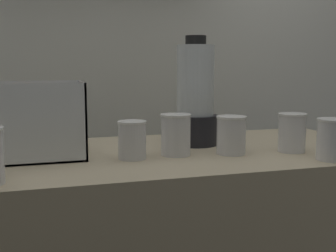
{
  "coord_description": "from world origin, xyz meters",
  "views": [
    {
      "loc": [
        -0.38,
        -1.29,
        1.17
      ],
      "look_at": [
        0.0,
        0.0,
        0.98
      ],
      "focal_mm": 46.87,
      "sensor_mm": 36.0,
      "label": 1
    }
  ],
  "objects_px": {
    "carrot_display_bin": "(35,134)",
    "juice_cup_carrot_far_right": "(292,135)",
    "juice_cup_mango_left": "(132,142)",
    "juice_cup_carrot_right": "(231,137)",
    "juice_cup_mango_middle": "(176,137)",
    "blender_pitcher": "(195,100)",
    "juice_cup_pomegranate_rightmost": "(333,141)"
  },
  "relations": [
    {
      "from": "carrot_display_bin",
      "to": "juice_cup_carrot_far_right",
      "type": "bearing_deg",
      "value": -10.23
    },
    {
      "from": "carrot_display_bin",
      "to": "blender_pitcher",
      "type": "distance_m",
      "value": 0.53
    },
    {
      "from": "juice_cup_carrot_right",
      "to": "juice_cup_pomegranate_rightmost",
      "type": "xyz_separation_m",
      "value": [
        0.24,
        -0.16,
        0.0
      ]
    },
    {
      "from": "juice_cup_mango_left",
      "to": "juice_cup_pomegranate_rightmost",
      "type": "xyz_separation_m",
      "value": [
        0.55,
        -0.18,
        0.01
      ]
    },
    {
      "from": "carrot_display_bin",
      "to": "juice_cup_carrot_far_right",
      "type": "height_order",
      "value": "carrot_display_bin"
    },
    {
      "from": "juice_cup_mango_middle",
      "to": "juice_cup_carrot_far_right",
      "type": "xyz_separation_m",
      "value": [
        0.36,
        -0.05,
        -0.0
      ]
    },
    {
      "from": "juice_cup_mango_left",
      "to": "juice_cup_mango_middle",
      "type": "height_order",
      "value": "juice_cup_mango_middle"
    },
    {
      "from": "juice_cup_mango_left",
      "to": "juice_cup_pomegranate_rightmost",
      "type": "bearing_deg",
      "value": -17.99
    },
    {
      "from": "carrot_display_bin",
      "to": "blender_pitcher",
      "type": "height_order",
      "value": "blender_pitcher"
    },
    {
      "from": "juice_cup_mango_left",
      "to": "juice_cup_carrot_right",
      "type": "relative_size",
      "value": 0.95
    },
    {
      "from": "juice_cup_carrot_right",
      "to": "juice_cup_pomegranate_rightmost",
      "type": "relative_size",
      "value": 0.98
    },
    {
      "from": "carrot_display_bin",
      "to": "juice_cup_mango_left",
      "type": "xyz_separation_m",
      "value": [
        0.27,
        -0.1,
        -0.02
      ]
    },
    {
      "from": "juice_cup_carrot_right",
      "to": "blender_pitcher",
      "type": "bearing_deg",
      "value": 105.41
    },
    {
      "from": "juice_cup_pomegranate_rightmost",
      "to": "juice_cup_mango_left",
      "type": "bearing_deg",
      "value": 162.01
    },
    {
      "from": "carrot_display_bin",
      "to": "juice_cup_carrot_far_right",
      "type": "distance_m",
      "value": 0.78
    },
    {
      "from": "blender_pitcher",
      "to": "juice_cup_carrot_far_right",
      "type": "bearing_deg",
      "value": -39.8
    },
    {
      "from": "juice_cup_mango_middle",
      "to": "juice_cup_carrot_far_right",
      "type": "bearing_deg",
      "value": -8.32
    },
    {
      "from": "juice_cup_mango_middle",
      "to": "juice_cup_mango_left",
      "type": "bearing_deg",
      "value": -174.62
    },
    {
      "from": "juice_cup_mango_left",
      "to": "juice_cup_carrot_right",
      "type": "distance_m",
      "value": 0.3
    },
    {
      "from": "juice_cup_mango_left",
      "to": "juice_cup_pomegranate_rightmost",
      "type": "relative_size",
      "value": 0.93
    },
    {
      "from": "blender_pitcher",
      "to": "juice_cup_mango_middle",
      "type": "xyz_separation_m",
      "value": [
        -0.12,
        -0.15,
        -0.1
      ]
    },
    {
      "from": "juice_cup_mango_left",
      "to": "juice_cup_carrot_right",
      "type": "bearing_deg",
      "value": -3.39
    },
    {
      "from": "juice_cup_mango_middle",
      "to": "juice_cup_pomegranate_rightmost",
      "type": "bearing_deg",
      "value": -24.88
    },
    {
      "from": "juice_cup_mango_left",
      "to": "juice_cup_mango_middle",
      "type": "bearing_deg",
      "value": 5.38
    },
    {
      "from": "juice_cup_mango_left",
      "to": "juice_cup_carrot_right",
      "type": "xyz_separation_m",
      "value": [
        0.3,
        -0.02,
        0.0
      ]
    },
    {
      "from": "blender_pitcher",
      "to": "juice_cup_carrot_far_right",
      "type": "height_order",
      "value": "blender_pitcher"
    },
    {
      "from": "blender_pitcher",
      "to": "juice_cup_pomegranate_rightmost",
      "type": "height_order",
      "value": "blender_pitcher"
    },
    {
      "from": "carrot_display_bin",
      "to": "juice_cup_mango_left",
      "type": "bearing_deg",
      "value": -20.12
    },
    {
      "from": "blender_pitcher",
      "to": "juice_cup_carrot_far_right",
      "type": "xyz_separation_m",
      "value": [
        0.25,
        -0.21,
        -0.1
      ]
    },
    {
      "from": "juice_cup_mango_left",
      "to": "juice_cup_mango_middle",
      "type": "relative_size",
      "value": 0.89
    },
    {
      "from": "juice_cup_mango_left",
      "to": "juice_cup_carrot_right",
      "type": "height_order",
      "value": "juice_cup_carrot_right"
    },
    {
      "from": "juice_cup_carrot_right",
      "to": "juice_cup_carrot_far_right",
      "type": "relative_size",
      "value": 0.96
    }
  ]
}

